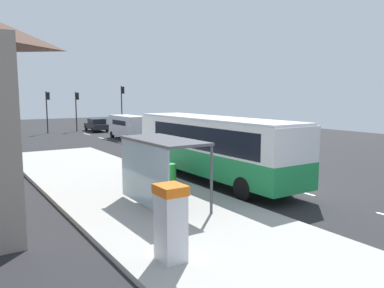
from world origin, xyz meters
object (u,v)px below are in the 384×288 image
(traffic_light_far_side, at_px, (48,106))
(traffic_light_near_side, at_px, (122,101))
(ticket_machine, at_px, (171,222))
(recycling_bin_green, at_px, (171,174))
(bus_shelter, at_px, (156,155))
(recycling_bin_orange, at_px, (157,169))
(traffic_light_median, at_px, (77,105))
(bus, at_px, (212,145))
(white_van, at_px, (128,125))
(sedan_near, at_px, (96,125))
(recycling_bin_blue, at_px, (163,171))

(traffic_light_far_side, bearing_deg, traffic_light_near_side, -5.32)
(ticket_machine, bearing_deg, traffic_light_far_side, 81.87)
(recycling_bin_green, height_order, bus_shelter, bus_shelter)
(recycling_bin_orange, relative_size, traffic_light_median, 0.20)
(traffic_light_near_side, xyz_separation_m, traffic_light_median, (-5.09, 1.60, -0.44))
(ticket_machine, height_order, bus_shelter, bus_shelter)
(bus, bearing_deg, white_van, 78.57)
(bus, height_order, traffic_light_median, traffic_light_median)
(sedan_near, bearing_deg, bus_shelter, -105.25)
(traffic_light_far_side, xyz_separation_m, bus_shelter, (-3.32, -32.35, -1.04))
(recycling_bin_green, xyz_separation_m, traffic_light_median, (4.60, 30.35, 2.46))
(bus, bearing_deg, traffic_light_median, 86.00)
(bus, height_order, recycling_bin_blue, bus)
(traffic_light_median, bearing_deg, bus_shelter, -101.62)
(bus, xyz_separation_m, ticket_machine, (-6.65, -7.41, -0.67))
(recycling_bin_blue, xyz_separation_m, traffic_light_far_side, (1.10, 28.85, 2.48))
(ticket_machine, relative_size, recycling_bin_blue, 2.04)
(traffic_light_far_side, relative_size, bus_shelter, 1.17)
(ticket_machine, height_order, traffic_light_median, traffic_light_median)
(recycling_bin_orange, bearing_deg, bus, -27.23)
(white_van, height_order, ticket_machine, white_van)
(white_van, xyz_separation_m, recycling_bin_green, (-6.40, -19.47, -0.69))
(recycling_bin_blue, bearing_deg, ticket_machine, -117.52)
(bus_shelter, bearing_deg, traffic_light_far_side, 84.15)
(recycling_bin_blue, xyz_separation_m, traffic_light_near_side, (9.70, 28.05, 2.90))
(recycling_bin_blue, height_order, bus_shelter, bus_shelter)
(recycling_bin_orange, distance_m, traffic_light_far_side, 28.28)
(recycling_bin_orange, distance_m, traffic_light_near_side, 29.16)
(recycling_bin_blue, relative_size, traffic_light_near_side, 0.18)
(bus, distance_m, recycling_bin_blue, 2.82)
(bus, height_order, bus_shelter, bus)
(traffic_light_near_side, distance_m, traffic_light_far_side, 8.64)
(traffic_light_near_side, bearing_deg, white_van, -109.53)
(recycling_bin_blue, relative_size, recycling_bin_orange, 1.00)
(white_van, xyz_separation_m, traffic_light_near_side, (3.30, 9.29, 2.21))
(ticket_machine, distance_m, recycling_bin_orange, 9.65)
(recycling_bin_orange, bearing_deg, ticket_machine, -115.59)
(recycling_bin_blue, distance_m, bus_shelter, 4.39)
(traffic_light_median, bearing_deg, traffic_light_near_side, -17.45)
(bus, height_order, sedan_near, bus)
(traffic_light_median, bearing_deg, bus, -94.00)
(recycling_bin_orange, bearing_deg, traffic_light_far_side, 87.76)
(traffic_light_far_side, height_order, bus_shelter, traffic_light_far_side)
(white_van, bearing_deg, traffic_light_median, 99.37)
(traffic_light_far_side, bearing_deg, traffic_light_median, 12.87)
(ticket_machine, height_order, recycling_bin_orange, ticket_machine)
(white_van, height_order, traffic_light_median, traffic_light_median)
(recycling_bin_green, bearing_deg, recycling_bin_orange, 90.00)
(sedan_near, bearing_deg, white_van, -90.57)
(recycling_bin_green, height_order, recycling_bin_blue, same)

